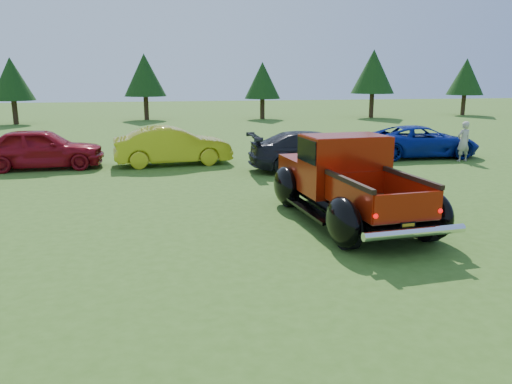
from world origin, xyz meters
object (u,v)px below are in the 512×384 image
Objects in this scene: show_car_red at (41,148)px; tree_far_east at (466,77)px; pickup_truck at (343,179)px; tree_mid_right at (262,81)px; spectator at (463,141)px; show_car_yellow at (173,146)px; show_car_blue at (421,141)px; show_car_grey at (315,151)px; tree_west at (11,79)px; tree_mid_left at (145,75)px; tree_east at (373,72)px.

tree_far_east is at bearing -56.92° from show_car_red.
pickup_truck is at bearing -134.93° from show_car_red.
tree_mid_right is 21.77m from spectator.
show_car_yellow is 0.93× the size of show_car_blue.
tree_mid_right reaches higher than spectator.
tree_mid_right is at bearing -6.18° from show_car_grey.
tree_far_east reaches higher than show_car_yellow.
tree_west is 0.96× the size of tree_far_east.
tree_mid_right is at bearing 3.18° from tree_west.
tree_east is at bearing -4.76° from tree_mid_left.
tree_mid_left is 0.91× the size of pickup_truck.
tree_east is 0.99× the size of pickup_truck.
tree_mid_right is 0.91× the size of show_car_grey.
tree_east is 1.12× the size of tree_far_east.
tree_mid_left is at bearing 31.21° from show_car_blue.
tree_mid_left is 1.14× the size of show_car_red.
tree_east is 1.12× the size of show_car_grey.
spectator is (16.07, -1.62, 0.05)m from show_car_red.
tree_west is at bearing 112.95° from pickup_truck.
tree_mid_left reaches higher than pickup_truck.
show_car_grey is at bearing -119.05° from show_car_yellow.
tree_east reaches higher than show_car_red.
tree_west reaches higher than show_car_blue.
show_car_red is at bearing 83.41° from show_car_yellow.
show_car_blue is at bearing -42.85° from tree_west.
show_car_blue is 2.97× the size of spectator.
pickup_truck is at bearing -98.20° from tree_mid_right.
show_car_yellow is (-25.75, -20.36, -2.52)m from tree_far_east.
show_car_grey is (-2.77, -22.05, -2.27)m from tree_mid_right.
tree_mid_left is 1.14× the size of show_car_yellow.
show_car_yellow is at bearing -61.48° from tree_west.
tree_mid_right is (18.00, 1.00, -0.14)m from tree_west.
tree_far_east reaches higher than show_car_blue.
tree_far_east is at bearing -41.67° from show_car_grey.
show_car_blue is at bearing -67.93° from show_car_grey.
tree_far_east is at bearing -34.56° from show_car_blue.
pickup_truck reaches higher than show_car_yellow.
show_car_red is 4.75m from show_car_yellow.
pickup_truck is at bearing 143.35° from show_car_blue.
pickup_truck is at bearing -80.31° from tree_mid_left.
tree_mid_left is at bearing 175.24° from tree_east.
tree_west is at bearing -176.82° from tree_mid_right.
show_car_red is 0.93× the size of show_car_blue.
tree_mid_left reaches higher than tree_mid_right.
show_car_grey is at bearing -132.66° from tree_far_east.
tree_far_east is 25.84m from show_car_blue.
pickup_truck is 8.99m from show_car_yellow.
show_car_yellow is 2.77× the size of spectator.
spectator is at bearing -60.67° from tree_mid_left.
tree_west reaches higher than show_car_yellow.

